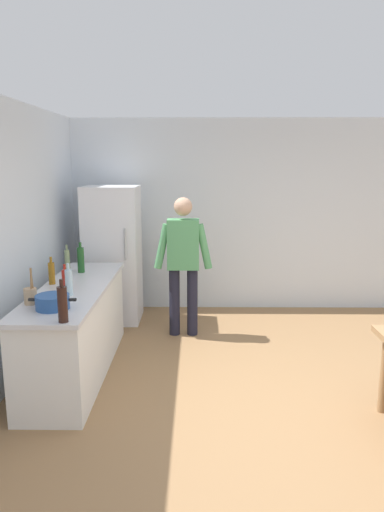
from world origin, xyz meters
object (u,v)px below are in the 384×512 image
Objects in this scene: bottle_oil_amber at (52,273)px; person at (183,257)px; bottle_sauce_red at (65,279)px; utensil_jar at (31,295)px; bottle_water_clear at (69,282)px; bottle_wine_green at (81,260)px; bottle_vinegar_tall at (67,261)px; cooking_pot at (53,302)px; refrigerator at (113,255)px; bottle_wine_dark at (63,304)px.

person is at bearing 36.35° from bottle_oil_amber.
utensil_jar is at bearing -107.52° from bottle_sauce_red.
bottle_oil_amber is (-0.28, 0.39, -0.01)m from bottle_water_clear.
bottle_wine_green is 0.67m from bottle_sauce_red.
bottle_oil_amber is at bearing -143.65° from person.
bottle_water_clear is 0.25m from bottle_sauce_red.
bottle_vinegar_tall is at bearing 106.28° from bottle_water_clear.
cooking_pot is 0.64m from bottle_sauce_red.
utensil_jar reaches higher than bottle_oil_amber.
cooking_pot is at bearing -94.21° from bottle_water_clear.
bottle_wine_green is 1.21× the size of bottle_oil_amber.
bottle_water_clear is (0.26, 0.27, 0.05)m from utensil_jar.
refrigerator is 1.68m from bottle_sauce_red.
bottle_wine_green is at bearing 93.53° from cooking_pot.
refrigerator is 1.10m from bottle_vinegar_tall.
bottle_wine_green reaches higher than bottle_water_clear.
refrigerator reaches higher than cooking_pot.
refrigerator reaches higher than bottle_oil_amber.
utensil_jar is (-0.32, -2.17, 0.08)m from refrigerator.
bottle_wine_green is 1.00× the size of bottle_wine_dark.
bottle_water_clear is 0.74m from bottle_wine_dark.
bottle_wine_dark is at bearing -60.62° from cooking_pot.
utensil_jar is (-0.23, 0.13, 0.02)m from cooking_pot.
bottle_water_clear is 0.48m from bottle_oil_amber.
bottle_sauce_red is 0.24m from bottle_oil_amber.
utensil_jar is 0.38m from bottle_water_clear.
cooking_pot is at bearing -120.84° from person.
utensil_jar is 1.13m from bottle_vinegar_tall.
bottle_sauce_red is at bearing -41.75° from bottle_oil_amber.
bottle_vinegar_tall is (-0.25, 0.85, 0.01)m from bottle_water_clear.
bottle_wine_dark reaches higher than cooking_pot.
refrigerator is 2.30m from cooking_pot.
person is 5.00× the size of bottle_wine_green.
bottle_wine_green is (-0.17, -1.00, 0.15)m from refrigerator.
utensil_jar is 0.94× the size of bottle_wine_dark.
bottle_oil_amber is (-0.02, 0.66, 0.04)m from utensil_jar.
bottle_vinegar_tall is 0.64m from bottle_sauce_red.
refrigerator reaches higher than person.
refrigerator is at bearing 88.06° from bottle_water_clear.
refrigerator is 1.55m from bottle_oil_amber.
refrigerator is 4.50× the size of cooking_pot.
bottle_wine_dark is 0.99m from bottle_sauce_red.
cooking_pot is 1.28m from bottle_vinegar_tall.
utensil_jar is at bearing -128.25° from person.
bottle_water_clear is at bearing -127.06° from person.
bottle_wine_dark is at bearing -88.09° from refrigerator.
bottle_wine_dark is at bearing -80.83° from bottle_wine_green.
bottle_water_clear is at bearing 101.77° from bottle_wine_dark.
bottle_oil_amber is (-0.03, -0.46, -0.02)m from bottle_vinegar_tall.
bottle_wine_green is 0.15m from bottle_vinegar_tall.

